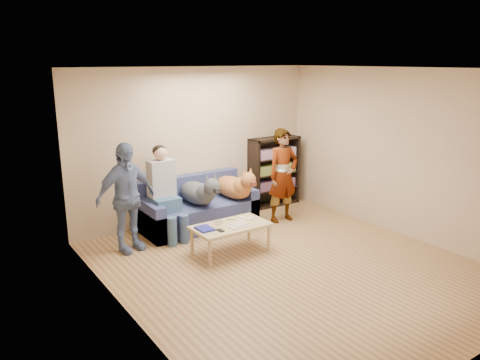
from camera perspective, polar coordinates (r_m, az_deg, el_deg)
ground at (r=6.45m, az=6.14°, el=-10.42°), size 5.00×5.00×0.00m
ceiling at (r=5.86m, az=6.84°, el=13.32°), size 5.00×5.00×0.00m
wall_back at (r=8.04m, az=-5.27°, el=4.33°), size 4.50×0.00×4.50m
wall_left at (r=4.90m, az=-13.89°, el=-2.66°), size 0.00×5.00×5.00m
wall_right at (r=7.66m, az=19.34°, el=3.07°), size 0.00×5.00×5.00m
blanket at (r=8.03m, az=-0.17°, el=-1.54°), size 0.38×0.32×0.13m
person_standing_right at (r=7.95m, az=5.25°, el=0.54°), size 0.60×0.40×1.60m
person_standing_left at (r=6.86m, az=-13.74°, el=-2.11°), size 1.00×0.57×1.60m
held_controller at (r=7.64m, az=5.07°, el=1.13°), size 0.07×0.11×0.03m
notebook_blue at (r=6.54m, az=-4.33°, el=-5.93°), size 0.20×0.26×0.03m
papers at (r=6.65m, az=-0.30°, el=-5.59°), size 0.26×0.20×0.02m
magazine at (r=6.67m, az=-0.19°, el=-5.38°), size 0.22×0.17×0.01m
camera_silver at (r=6.73m, az=-2.57°, el=-5.20°), size 0.11×0.06×0.05m
controller_a at (r=6.92m, az=0.34°, el=-4.69°), size 0.04×0.13×0.03m
controller_b at (r=6.90m, az=1.27°, el=-4.75°), size 0.09×0.06×0.03m
headphone_cup_a at (r=6.79m, az=0.37°, el=-5.13°), size 0.07×0.07×0.02m
headphone_cup_b at (r=6.85m, az=-0.02°, el=-4.95°), size 0.07×0.07×0.02m
pen_orange at (r=6.56m, az=-0.52°, el=-5.89°), size 0.13×0.06×0.01m
pen_black at (r=6.90m, az=-1.13°, el=-4.85°), size 0.13×0.08×0.01m
wallet at (r=6.48m, az=-2.41°, el=-6.15°), size 0.07×0.12×0.02m
sofa at (r=7.83m, az=-5.24°, el=-3.65°), size 1.90×0.85×0.82m
person_seated at (r=7.30m, az=-9.19°, el=-1.08°), size 0.40×0.73×1.47m
dog_gray at (r=7.57m, az=-4.97°, el=-1.48°), size 0.41×1.25×0.59m
dog_tan at (r=7.87m, az=-0.53°, el=-0.77°), size 0.41×1.17×0.60m
coffee_table at (r=6.72m, az=-1.14°, el=-5.86°), size 1.10×0.60×0.42m
bookshelf at (r=8.88m, az=4.12°, el=1.23°), size 1.00×0.34×1.30m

